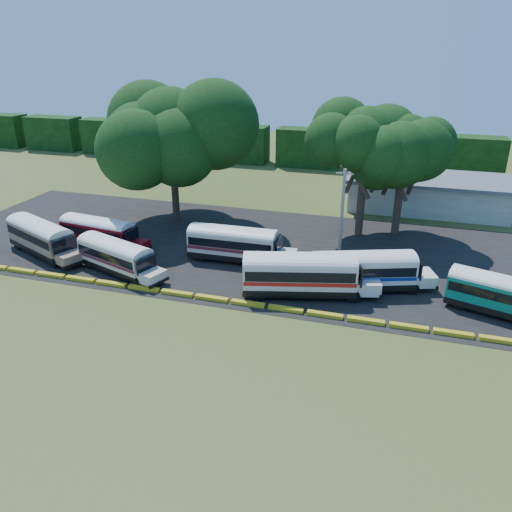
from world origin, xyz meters
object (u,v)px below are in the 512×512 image
(bus_beige, at_px, (41,236))
(bus_cream_west, at_px, (117,255))
(tree_west, at_px, (171,131))
(bus_teal, at_px, (506,294))
(bus_red, at_px, (100,231))
(bus_white_red, at_px, (302,272))

(bus_beige, distance_m, bus_cream_west, 9.20)
(bus_cream_west, distance_m, tree_west, 16.59)
(bus_beige, xyz_separation_m, bus_cream_west, (9.05, -1.67, -0.18))
(bus_beige, relative_size, bus_teal, 1.05)
(bus_red, bearing_deg, tree_west, 76.16)
(bus_white_red, bearing_deg, bus_red, 154.17)
(bus_cream_west, xyz_separation_m, bus_white_red, (16.39, 0.44, 0.32))
(bus_white_red, bearing_deg, bus_beige, 162.84)
(bus_red, distance_m, bus_cream_west, 6.66)
(bus_cream_west, bearing_deg, tree_west, 113.22)
(bus_beige, distance_m, bus_white_red, 25.46)
(tree_west, bearing_deg, bus_red, -111.15)
(bus_cream_west, bearing_deg, bus_teal, 22.08)
(bus_teal, distance_m, tree_west, 35.82)
(bus_red, relative_size, tree_west, 0.65)
(bus_teal, relative_size, tree_west, 0.66)
(bus_beige, bearing_deg, bus_white_red, 20.74)
(tree_west, bearing_deg, bus_cream_west, -86.01)
(bus_cream_west, height_order, tree_west, tree_west)
(bus_teal, bearing_deg, bus_white_red, -157.88)
(bus_beige, height_order, bus_white_red, bus_white_red)
(bus_cream_west, height_order, bus_white_red, bus_white_red)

